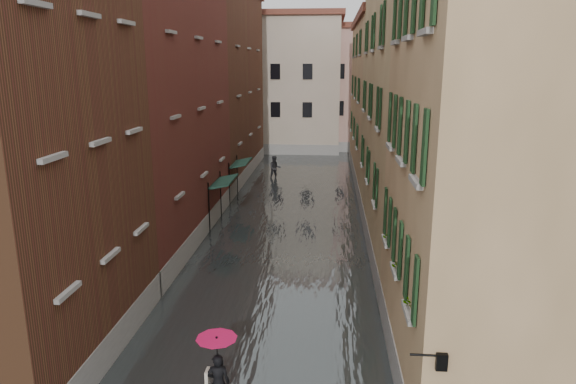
% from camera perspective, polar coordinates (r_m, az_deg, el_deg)
% --- Properties ---
extents(ground, '(120.00, 120.00, 0.00)m').
position_cam_1_polar(ground, '(17.44, -3.03, -15.48)').
color(ground, '#525255').
rests_on(ground, ground).
extents(floodwater, '(10.00, 60.00, 0.20)m').
position_cam_1_polar(floodwater, '(29.37, 0.31, -2.82)').
color(floodwater, '#404646').
rests_on(floodwater, ground).
extents(building_left_mid, '(6.00, 14.00, 12.50)m').
position_cam_1_polar(building_left_mid, '(25.82, -16.22, 8.24)').
color(building_left_mid, '#55201B').
rests_on(building_left_mid, ground).
extents(building_left_far, '(6.00, 16.00, 14.00)m').
position_cam_1_polar(building_left_far, '(40.13, -8.67, 11.53)').
color(building_left_far, brown).
rests_on(building_left_far, ground).
extents(building_right_near, '(6.00, 8.00, 11.50)m').
position_cam_1_polar(building_right_near, '(14.22, 24.65, 1.27)').
color(building_right_near, '#90704A').
rests_on(building_right_near, ground).
extents(building_right_mid, '(6.00, 14.00, 13.00)m').
position_cam_1_polar(building_right_mid, '(24.63, 16.25, 8.58)').
color(building_right_mid, tan).
rests_on(building_right_mid, ground).
extents(building_right_far, '(6.00, 16.00, 11.50)m').
position_cam_1_polar(building_right_far, '(39.46, 11.90, 9.53)').
color(building_right_far, '#90704A').
rests_on(building_right_far, ground).
extents(building_end_cream, '(12.00, 9.00, 13.00)m').
position_cam_1_polar(building_end_cream, '(53.34, -0.89, 11.69)').
color(building_end_cream, '#C0AC99').
rests_on(building_end_cream, ground).
extents(building_end_pink, '(10.00, 9.00, 12.00)m').
position_cam_1_polar(building_end_pink, '(55.25, 8.82, 11.09)').
color(building_end_pink, tan).
rests_on(building_end_pink, ground).
extents(awning_near, '(1.09, 2.92, 2.80)m').
position_cam_1_polar(awning_near, '(27.52, -7.22, 1.01)').
color(awning_near, '#152F24').
rests_on(awning_near, ground).
extents(awning_far, '(1.09, 2.79, 2.80)m').
position_cam_1_polar(awning_far, '(32.68, -5.33, 3.10)').
color(awning_far, '#152F24').
rests_on(awning_far, ground).
extents(wall_lantern, '(0.71, 0.22, 0.35)m').
position_cam_1_polar(wall_lantern, '(10.84, 16.54, -17.47)').
color(wall_lantern, black).
rests_on(wall_lantern, ground).
extents(window_planters, '(0.59, 5.42, 0.84)m').
position_cam_1_polar(window_planters, '(14.20, 12.56, -7.23)').
color(window_planters, maroon).
rests_on(window_planters, ground).
extents(pedestrian_main, '(1.03, 1.03, 2.06)m').
position_cam_1_polar(pedestrian_main, '(13.55, -7.84, -18.59)').
color(pedestrian_main, black).
rests_on(pedestrian_main, ground).
extents(pedestrian_far, '(1.09, 0.95, 1.89)m').
position_cam_1_polar(pedestrian_far, '(39.03, -1.46, 2.65)').
color(pedestrian_far, black).
rests_on(pedestrian_far, ground).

